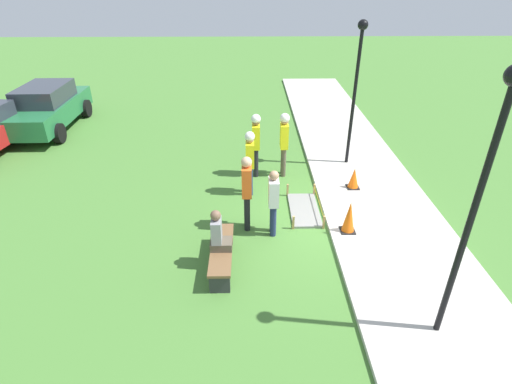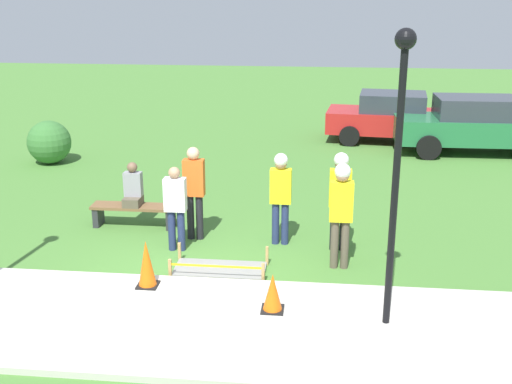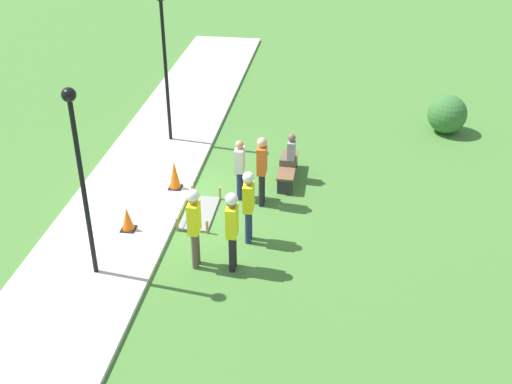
% 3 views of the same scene
% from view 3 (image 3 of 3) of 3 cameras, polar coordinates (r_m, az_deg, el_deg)
% --- Properties ---
extents(ground_plane, '(60.00, 60.00, 0.00)m').
position_cam_3_polar(ground_plane, '(16.52, -6.21, -0.85)').
color(ground_plane, '#477A33').
extents(sidewalk, '(28.00, 2.90, 0.10)m').
position_cam_3_polar(sidewalk, '(16.88, -11.00, -0.33)').
color(sidewalk, '#BCB7AD').
rests_on(sidewalk, ground_plane).
extents(wet_concrete_patch, '(1.64, 0.78, 0.35)m').
position_cam_3_polar(wet_concrete_patch, '(15.94, -5.04, -1.87)').
color(wet_concrete_patch, gray).
rests_on(wet_concrete_patch, ground_plane).
extents(traffic_cone_near_patch, '(0.34, 0.34, 0.78)m').
position_cam_3_polar(traffic_cone_near_patch, '(16.78, -7.25, 1.53)').
color(traffic_cone_near_patch, black).
rests_on(traffic_cone_near_patch, sidewalk).
extents(traffic_cone_far_patch, '(0.34, 0.34, 0.59)m').
position_cam_3_polar(traffic_cone_far_patch, '(15.29, -11.35, -2.36)').
color(traffic_cone_far_patch, black).
rests_on(traffic_cone_far_patch, sidewalk).
extents(park_bench, '(1.74, 0.44, 0.46)m').
position_cam_3_polar(park_bench, '(17.31, 2.85, 2.10)').
color(park_bench, '#2D2D33').
rests_on(park_bench, ground_plane).
extents(person_seated_on_bench, '(0.36, 0.44, 0.89)m').
position_cam_3_polar(person_seated_on_bench, '(17.09, 3.06, 3.53)').
color(person_seated_on_bench, brown).
rests_on(person_seated_on_bench, park_bench).
extents(worker_supervisor, '(0.40, 0.28, 1.91)m').
position_cam_3_polar(worker_supervisor, '(13.56, -5.52, -2.55)').
color(worker_supervisor, brown).
rests_on(worker_supervisor, ground_plane).
extents(worker_assistant, '(0.40, 0.26, 1.80)m').
position_cam_3_polar(worker_assistant, '(14.36, -0.67, -0.77)').
color(worker_assistant, navy).
rests_on(worker_assistant, ground_plane).
extents(worker_trainee, '(0.40, 0.27, 1.89)m').
position_cam_3_polar(worker_trainee, '(13.43, -2.14, -2.87)').
color(worker_trainee, black).
rests_on(worker_trainee, ground_plane).
extents(bystander_in_orange_shirt, '(0.40, 0.24, 1.85)m').
position_cam_3_polar(bystander_in_orange_shirt, '(15.80, 0.53, 2.25)').
color(bystander_in_orange_shirt, black).
rests_on(bystander_in_orange_shirt, ground_plane).
extents(bystander_in_gray_shirt, '(0.40, 0.22, 1.62)m').
position_cam_3_polar(bystander_in_gray_shirt, '(16.16, -1.46, 2.30)').
color(bystander_in_gray_shirt, navy).
rests_on(bystander_in_gray_shirt, ground_plane).
extents(lamppost_near, '(0.28, 0.28, 4.16)m').
position_cam_3_polar(lamppost_near, '(12.84, -15.48, 2.84)').
color(lamppost_near, black).
rests_on(lamppost_near, sidewalk).
extents(lamppost_far, '(0.28, 0.28, 4.38)m').
position_cam_3_polar(lamppost_far, '(18.64, -8.17, 12.58)').
color(lamppost_far, black).
rests_on(lamppost_far, sidewalk).
extents(shrub_rounded_near, '(1.20, 1.20, 1.20)m').
position_cam_3_polar(shrub_rounded_near, '(20.80, 16.64, 6.65)').
color(shrub_rounded_near, '#387033').
rests_on(shrub_rounded_near, ground_plane).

